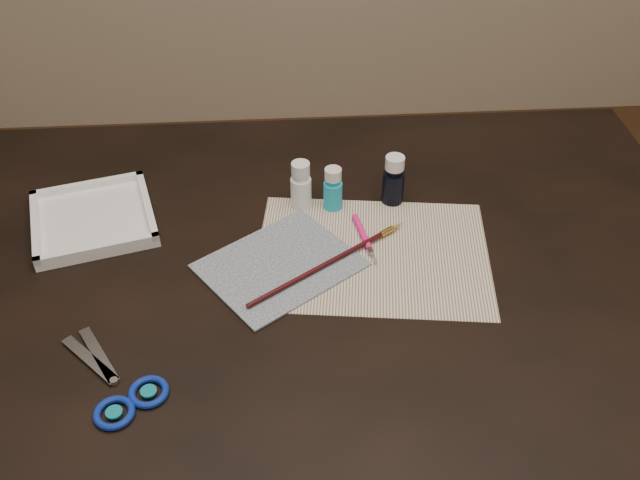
{
  "coord_description": "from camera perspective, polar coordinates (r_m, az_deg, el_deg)",
  "views": [
    {
      "loc": [
        -0.06,
        -0.84,
        1.5
      ],
      "look_at": [
        0.0,
        0.0,
        0.8
      ],
      "focal_mm": 40.0,
      "sensor_mm": 36.0,
      "label": 1
    }
  ],
  "objects": [
    {
      "name": "craft_knife",
      "position": [
        1.16,
        3.67,
        -0.0
      ],
      "size": [
        0.03,
        0.13,
        0.01
      ],
      "primitive_type": null,
      "rotation": [
        0.0,
        0.0,
        -1.4
      ],
      "color": "#FF1C85",
      "rests_on": "paper"
    },
    {
      "name": "canvas",
      "position": [
        1.12,
        -3.22,
        -2.01
      ],
      "size": [
        0.29,
        0.28,
        0.0
      ],
      "primitive_type": "cube",
      "rotation": [
        0.0,
        0.0,
        0.62
      ],
      "color": "#112239",
      "rests_on": "paper"
    },
    {
      "name": "palette_tray",
      "position": [
        1.26,
        -17.7,
        1.7
      ],
      "size": [
        0.24,
        0.24,
        0.02
      ],
      "primitive_type": "cube",
      "rotation": [
        0.0,
        0.0,
        0.26
      ],
      "color": "white",
      "rests_on": "table"
    },
    {
      "name": "paintbrush",
      "position": [
        1.12,
        0.87,
        -1.72
      ],
      "size": [
        0.27,
        0.19,
        0.01
      ],
      "primitive_type": null,
      "rotation": [
        0.0,
        0.0,
        0.61
      ],
      "color": "black",
      "rests_on": "canvas"
    },
    {
      "name": "paint_bottle_navy",
      "position": [
        1.24,
        5.91,
        4.83
      ],
      "size": [
        0.04,
        0.04,
        0.09
      ],
      "primitive_type": "cylinder",
      "rotation": [
        0.0,
        0.0,
        0.18
      ],
      "color": "black",
      "rests_on": "table"
    },
    {
      "name": "table",
      "position": [
        1.4,
        -0.0,
        -13.43
      ],
      "size": [
        1.3,
        0.9,
        0.75
      ],
      "primitive_type": "cube",
      "color": "black",
      "rests_on": "ground"
    },
    {
      "name": "paper",
      "position": [
        1.15,
        4.23,
        -1.12
      ],
      "size": [
        0.4,
        0.33,
        0.0
      ],
      "primitive_type": "cube",
      "rotation": [
        0.0,
        0.0,
        -0.13
      ],
      "color": "silver",
      "rests_on": "table"
    },
    {
      "name": "paint_bottle_white",
      "position": [
        1.22,
        -1.54,
        4.44
      ],
      "size": [
        0.04,
        0.04,
        0.09
      ],
      "primitive_type": "cylinder",
      "rotation": [
        0.0,
        0.0,
        0.3
      ],
      "color": "white",
      "rests_on": "table"
    },
    {
      "name": "paint_bottle_cyan",
      "position": [
        1.22,
        1.04,
        4.14
      ],
      "size": [
        0.04,
        0.04,
        0.08
      ],
      "primitive_type": "cylinder",
      "rotation": [
        0.0,
        0.0,
        0.42
      ],
      "color": "#1CAECE",
      "rests_on": "table"
    },
    {
      "name": "scissors",
      "position": [
        1.01,
        -17.04,
        -10.34
      ],
      "size": [
        0.22,
        0.22,
        0.01
      ],
      "primitive_type": null,
      "rotation": [
        0.0,
        0.0,
        2.35
      ],
      "color": "silver",
      "rests_on": "table"
    }
  ]
}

